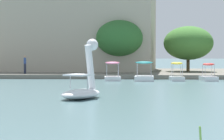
{
  "coord_description": "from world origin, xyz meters",
  "views": [
    {
      "loc": [
        -0.54,
        -4.21,
        2.08
      ],
      "look_at": [
        -1.86,
        22.07,
        1.16
      ],
      "focal_mm": 67.82,
      "sensor_mm": 36.0,
      "label": 1
    }
  ],
  "objects": [
    {
      "name": "apartment_block",
      "position": [
        -7.03,
        43.91,
        5.75
      ],
      "size": [
        18.64,
        13.71,
        10.74
      ],
      "primitive_type": "cube",
      "rotation": [
        0.0,
        0.0,
        -0.09
      ],
      "color": "#B2A893",
      "rests_on": "shore_bank_far"
    },
    {
      "name": "swan_boat",
      "position": [
        -2.94,
        15.93,
        0.65
      ],
      "size": [
        2.38,
        2.97,
        2.89
      ],
      "color": "white",
      "rests_on": "ground_plane"
    },
    {
      "name": "tree_broadleaf_right",
      "position": [
        5.25,
        40.72,
        3.36
      ],
      "size": [
        6.2,
        6.85,
        4.77
      ],
      "color": "brown",
      "rests_on": "shore_bank_far"
    },
    {
      "name": "pedal_boat_teal",
      "position": [
        0.35,
        30.11,
        0.43
      ],
      "size": [
        1.58,
        2.38,
        1.59
      ],
      "color": "white",
      "rests_on": "ground_plane"
    },
    {
      "name": "pedal_boat_yellow",
      "position": [
        3.0,
        30.33,
        0.47
      ],
      "size": [
        1.13,
        1.99,
        1.53
      ],
      "color": "white",
      "rests_on": "ground_plane"
    },
    {
      "name": "tree_sapling_by_fence",
      "position": [
        -1.89,
        37.6,
        3.76
      ],
      "size": [
        6.5,
        6.49,
        5.19
      ],
      "color": "brown",
      "rests_on": "shore_bank_far"
    },
    {
      "name": "pedal_boat_pink",
      "position": [
        -2.24,
        30.33,
        0.46
      ],
      "size": [
        1.45,
        2.1,
        1.56
      ],
      "color": "white",
      "rests_on": "ground_plane"
    },
    {
      "name": "pedal_boat_red",
      "position": [
        5.55,
        30.29,
        0.4
      ],
      "size": [
        1.29,
        2.09,
        1.45
      ],
      "color": "white",
      "rests_on": "ground_plane"
    },
    {
      "name": "person_on_path",
      "position": [
        -10.55,
        34.39,
        1.26
      ],
      "size": [
        0.27,
        0.28,
        1.68
      ],
      "color": "#23283D",
      "rests_on": "shore_bank_far"
    },
    {
      "name": "shore_bank_far",
      "position": [
        0.0,
        41.31,
        0.19
      ],
      "size": [
        152.02,
        18.15,
        0.38
      ],
      "primitive_type": "cube",
      "color": "#6B665B",
      "rests_on": "ground_plane"
    }
  ]
}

